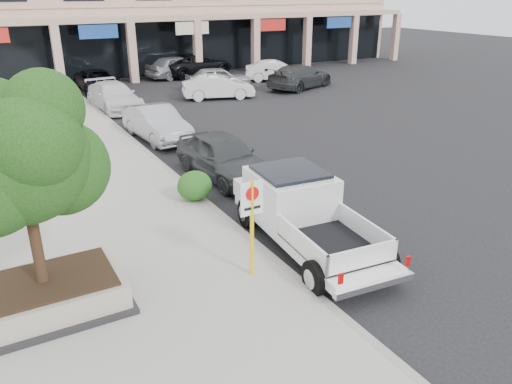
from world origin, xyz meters
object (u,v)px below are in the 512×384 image
curb_car_a (223,156)px  lot_car_d (196,65)px  planter (46,295)px  pickup_truck (309,216)px  lot_car_f (276,71)px  curb_car_b (157,123)px  lot_car_e (177,67)px  planter_tree (27,155)px  lot_car_a (219,78)px  curb_car_d (98,81)px  no_parking_sign (252,216)px  lot_car_c (300,76)px  lot_car_b (218,87)px  curb_car_c (114,96)px

curb_car_a → lot_car_d: (8.05, 21.44, 0.04)m
planter → pickup_truck: bearing=-2.0°
pickup_truck → lot_car_f: size_ratio=1.30×
curb_car_a → curb_car_b: size_ratio=1.02×
lot_car_e → curb_car_a: bearing=146.7°
planter_tree → lot_car_e: (12.97, 26.63, -2.58)m
curb_car_b → lot_car_a: bearing=47.0°
planter → curb_car_d: (6.63, 24.11, 0.22)m
no_parking_sign → lot_car_d: (10.46, 27.90, -0.81)m
pickup_truck → curb_car_a: bearing=91.2°
lot_car_e → lot_car_f: lot_car_e is taller
lot_car_a → lot_car_f: 5.22m
lot_car_c → lot_car_f: size_ratio=1.23×
lot_car_d → lot_car_f: size_ratio=1.34×
lot_car_b → lot_car_d: bearing=1.9°
curb_car_d → lot_car_d: bearing=19.2°
pickup_truck → lot_car_c: bearing=61.5°
lot_car_a → lot_car_e: (-0.69, 5.89, 0.08)m
no_parking_sign → curb_car_a: 6.94m
curb_car_b → lot_car_b: curb_car_b is taller
no_parking_sign → lot_car_d: size_ratio=0.39×
no_parking_sign → pickup_truck: bearing=17.8°
lot_car_d → no_parking_sign: bearing=146.7°
lot_car_d → lot_car_e: 1.69m
planter_tree → no_parking_sign: size_ratio=1.74×
pickup_truck → lot_car_a: pickup_truck is taller
lot_car_a → pickup_truck: bearing=168.0°
curb_car_a → curb_car_c: 12.80m
lot_car_a → lot_car_b: bearing=161.6°
lot_car_b → lot_car_d: size_ratio=0.73×
curb_car_b → planter_tree: bearing=-123.3°
lot_car_d → lot_car_f: 6.57m
no_parking_sign → lot_car_d: no_parking_sign is taller
planter → lot_car_c: (18.80, 18.62, 0.32)m
pickup_truck → curb_car_c: 18.60m
pickup_truck → no_parking_sign: bearing=-157.2°
no_parking_sign → lot_car_e: no_parking_sign is taller
no_parking_sign → lot_car_c: bearing=53.4°
planter → pickup_truck: size_ratio=0.55×
planter_tree → curb_car_b: size_ratio=0.88×
curb_car_b → lot_car_d: bearing=56.8°
pickup_truck → lot_car_b: (6.15, 18.44, -0.20)m
pickup_truck → curb_car_d: bearing=94.3°
lot_car_a → lot_car_d: (0.99, 6.14, 0.07)m
pickup_truck → lot_car_d: size_ratio=0.97×
lot_car_d → lot_car_f: bearing=-153.7°
curb_car_c → lot_car_b: size_ratio=1.17×
curb_car_a → lot_car_e: size_ratio=0.94×
planter → curb_car_a: curb_car_a is taller
pickup_truck → lot_car_c: pickup_truck is taller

